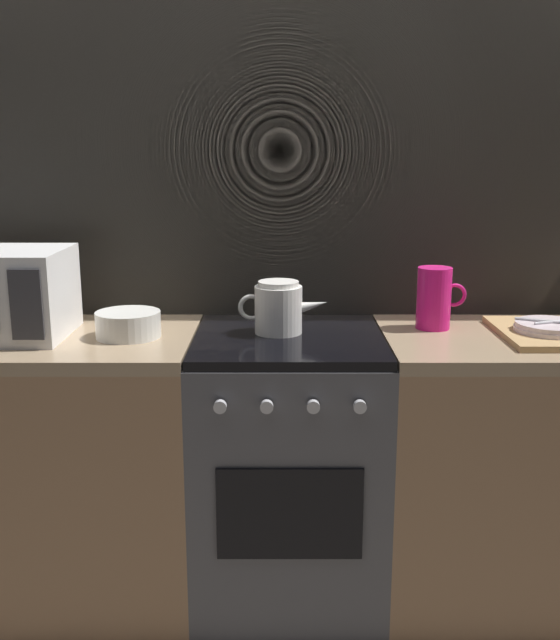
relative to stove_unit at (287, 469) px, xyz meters
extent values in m
plane|color=#6B6054|center=(0.00, 0.00, -0.45)|extent=(8.00, 8.00, 0.00)
cube|color=#A39989|center=(0.00, 0.33, 0.75)|extent=(3.60, 0.05, 2.40)
cube|color=beige|center=(0.00, 0.30, 0.75)|extent=(3.58, 0.01, 2.39)
cube|color=#997251|center=(-0.90, 0.00, -0.02)|extent=(1.20, 0.60, 0.86)
cube|color=#9E8466|center=(-0.90, 0.00, 0.43)|extent=(1.20, 0.60, 0.04)
cube|color=#4C4C51|center=(0.00, 0.00, -0.01)|extent=(0.60, 0.60, 0.87)
cube|color=black|center=(0.00, 0.00, 0.44)|extent=(0.59, 0.59, 0.03)
cube|color=black|center=(0.00, -0.30, 0.00)|extent=(0.42, 0.01, 0.28)
cylinder|color=#B7B7BC|center=(-0.19, -0.32, 0.33)|extent=(0.04, 0.02, 0.04)
cylinder|color=#B7B7BC|center=(-0.06, -0.32, 0.33)|extent=(0.04, 0.02, 0.04)
cylinder|color=#B7B7BC|center=(0.06, -0.32, 0.33)|extent=(0.04, 0.02, 0.04)
cylinder|color=#B7B7BC|center=(0.19, -0.32, 0.33)|extent=(0.04, 0.02, 0.04)
cube|color=#333338|center=(-0.75, -0.17, 0.59)|extent=(0.09, 0.01, 0.21)
cylinder|color=white|center=(-0.03, 0.04, 0.53)|extent=(0.15, 0.15, 0.15)
cylinder|color=white|center=(-0.03, 0.04, 0.61)|extent=(0.13, 0.13, 0.02)
cone|color=white|center=(0.08, 0.04, 0.54)|extent=(0.10, 0.04, 0.05)
torus|color=white|center=(-0.12, 0.04, 0.53)|extent=(0.08, 0.01, 0.08)
cylinder|color=silver|center=(-0.50, -0.01, 0.49)|extent=(0.20, 0.20, 0.08)
cylinder|color=#E5197A|center=(0.47, 0.10, 0.55)|extent=(0.11, 0.11, 0.20)
torus|color=#E5197A|center=(0.54, 0.10, 0.56)|extent=(0.08, 0.01, 0.08)
cube|color=tan|center=(0.81, 0.00, 0.46)|extent=(0.30, 0.40, 0.02)
cylinder|color=silver|center=(0.81, -0.02, 0.48)|extent=(0.22, 0.22, 0.01)
cylinder|color=silver|center=(0.81, -0.02, 0.49)|extent=(0.21, 0.21, 0.01)
cylinder|color=silver|center=(0.83, -0.02, 0.50)|extent=(0.16, 0.07, 0.01)
cube|color=silver|center=(0.79, -0.01, 0.50)|extent=(0.16, 0.09, 0.00)
camera|label=1|loc=(-0.03, -2.21, 1.02)|focal=40.95mm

